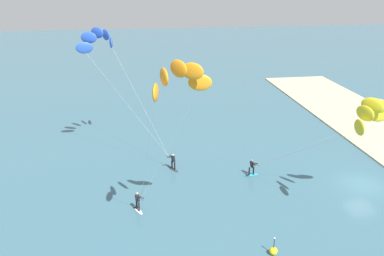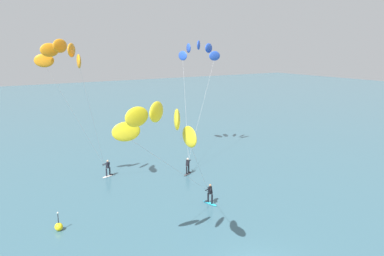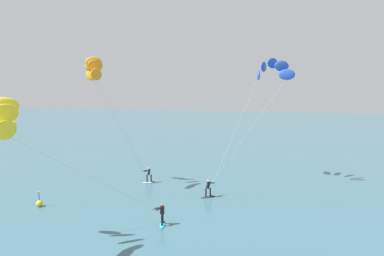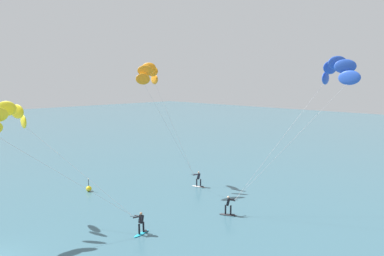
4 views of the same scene
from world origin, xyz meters
name	(u,v)px [view 2 (image 2 of 4)]	position (x,y,z in m)	size (l,w,h in m)	color
kitesurfer_nearshore	(160,128)	(-4.26, 3.74, 8.21)	(10.09, 9.17, 9.72)	#23ADD1
kitesurfer_mid_water	(63,60)	(-5.63, 17.66, 11.43)	(7.01, 5.67, 13.09)	white
kitesurfer_far_out	(198,55)	(10.98, 23.22, 11.50)	(8.64, 9.25, 13.18)	#333338
marker_buoy	(59,227)	(-8.28, 11.45, 0.30)	(0.56, 0.56, 1.38)	yellow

